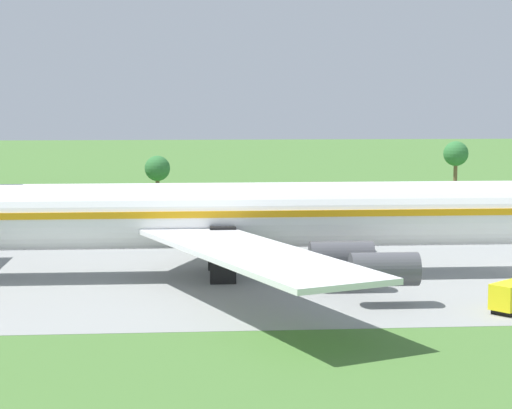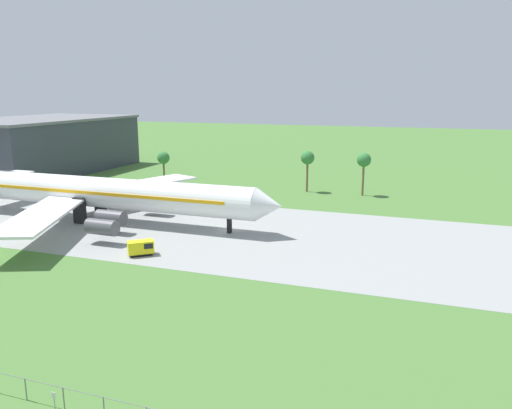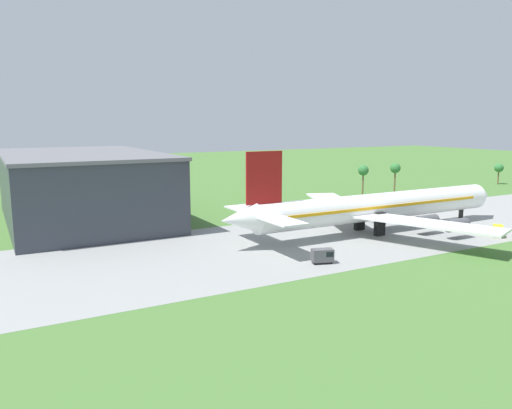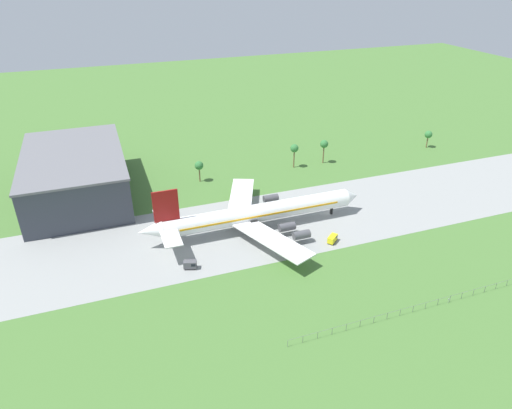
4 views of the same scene
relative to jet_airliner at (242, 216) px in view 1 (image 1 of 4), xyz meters
The scene contains 1 object.
jet_airliner is the anchor object (origin of this frame).
Camera 1 is at (-33.85, -88.30, 16.94)m, focal length 65.00 mm.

